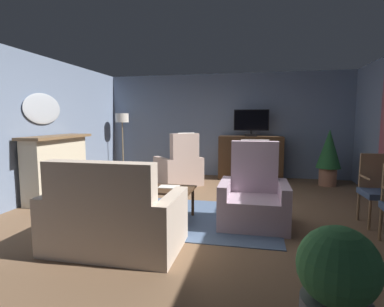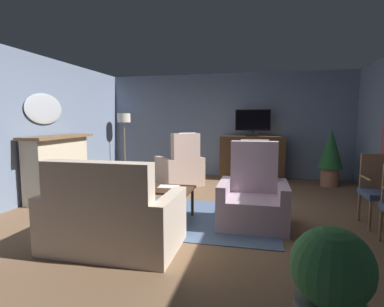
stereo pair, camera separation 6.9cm
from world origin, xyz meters
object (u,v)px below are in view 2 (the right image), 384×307
armchair_angled_to_table (253,200)px  floor_lamp (124,127)px  tv_cabinet (252,159)px  armchair_by_fireplace (181,169)px  sofa_floral (112,220)px  potted_plant_on_hearth_side (331,287)px  cat (102,203)px  coffee_table (158,191)px  fireplace (59,169)px  folded_newspaper (169,187)px  side_chair_beside_plant (381,188)px  potted_plant_leafy_by_curtain (331,154)px  tv_remote (148,187)px  wall_mirror_oval (44,109)px  television (253,122)px

armchair_angled_to_table → floor_lamp: 4.77m
tv_cabinet → armchair_by_fireplace: (-1.54, -1.03, -0.15)m
sofa_floral → potted_plant_on_hearth_side: sofa_floral is taller
sofa_floral → cat: (-0.89, 1.34, -0.23)m
tv_cabinet → armchair_angled_to_table: (0.10, -3.27, -0.15)m
potted_plant_on_hearth_side → tv_cabinet: bearing=96.4°
sofa_floral → potted_plant_on_hearth_side: size_ratio=1.82×
sofa_floral → cat: 1.62m
coffee_table → cat: (-1.05, 0.21, -0.30)m
fireplace → cat: size_ratio=2.86×
folded_newspaper → cat: (-1.18, 0.12, -0.36)m
side_chair_beside_plant → potted_plant_leafy_by_curtain: bearing=92.7°
potted_plant_on_hearth_side → coffee_table: bearing=130.7°
tv_remote → armchair_by_fireplace: 2.35m
fireplace → folded_newspaper: 2.42m
fireplace → coffee_table: bearing=-18.6°
wall_mirror_oval → coffee_table: (2.46, -0.74, -1.25)m
armchair_angled_to_table → floor_lamp: floor_lamp is taller
armchair_by_fireplace → potted_plant_leafy_by_curtain: (3.24, 0.62, 0.35)m
tv_remote → cat: 1.00m
folded_newspaper → tv_remote: bearing=-159.4°
television → armchair_by_fireplace: television is taller
sofa_floral → floor_lamp: size_ratio=0.91×
potted_plant_leafy_by_curtain → potted_plant_on_hearth_side: potted_plant_leafy_by_curtain is taller
cat → floor_lamp: (-1.02, 3.05, 1.15)m
coffee_table → television: bearing=68.9°
fireplace → television: (3.47, 2.55, 0.85)m
side_chair_beside_plant → cat: size_ratio=1.76×
tv_remote → side_chair_beside_plant: bearing=68.5°
armchair_by_fireplace → wall_mirror_oval: bearing=-144.2°
tv_cabinet → potted_plant_leafy_by_curtain: size_ratio=1.23×
tv_cabinet → coffee_table: bearing=-110.8°
coffee_table → tv_remote: tv_remote is taller
sofa_floral → side_chair_beside_plant: sofa_floral is taller
tv_cabinet → armchair_by_fireplace: armchair_by_fireplace is taller
coffee_table → wall_mirror_oval: bearing=163.2°
potted_plant_on_hearth_side → floor_lamp: floor_lamp is taller
wall_mirror_oval → sofa_floral: size_ratio=0.67×
potted_plant_on_hearth_side → armchair_by_fireplace: bearing=115.7°
tv_cabinet → television: television is taller
fireplace → cat: 1.34m
armchair_by_fireplace → cat: bearing=-110.3°
potted_plant_leafy_by_curtain → potted_plant_on_hearth_side: bearing=-101.9°
sofa_floral → television: bearing=72.0°
potted_plant_on_hearth_side → folded_newspaper: bearing=127.5°
armchair_by_fireplace → floor_lamp: (-1.79, 0.95, 0.90)m
tv_cabinet → floor_lamp: size_ratio=0.95×
fireplace → potted_plant_on_hearth_side: fireplace is taller
cat → armchair_angled_to_table: bearing=-3.3°
potted_plant_leafy_by_curtain → potted_plant_on_hearth_side: (-1.08, -5.13, -0.28)m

